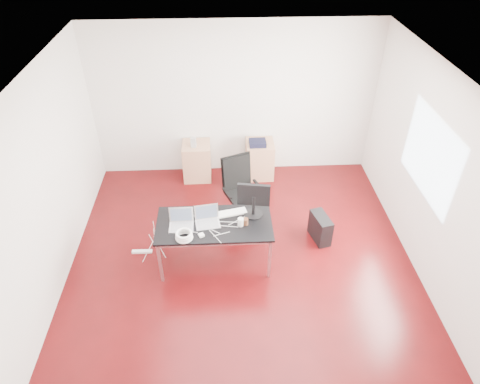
{
  "coord_description": "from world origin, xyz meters",
  "views": [
    {
      "loc": [
        -0.25,
        -4.49,
        4.59
      ],
      "look_at": [
        0.0,
        0.55,
        0.85
      ],
      "focal_mm": 32.0,
      "sensor_mm": 36.0,
      "label": 1
    }
  ],
  "objects_px": {
    "desk": "(214,226)",
    "pc_tower": "(320,228)",
    "filing_cabinet_right": "(260,159)",
    "office_chair": "(240,187)",
    "filing_cabinet_left": "(197,161)"
  },
  "relations": [
    {
      "from": "filing_cabinet_right",
      "to": "office_chair",
      "type": "bearing_deg",
      "value": -109.21
    },
    {
      "from": "office_chair",
      "to": "pc_tower",
      "type": "height_order",
      "value": "office_chair"
    },
    {
      "from": "desk",
      "to": "filing_cabinet_right",
      "type": "distance_m",
      "value": 2.4
    },
    {
      "from": "desk",
      "to": "pc_tower",
      "type": "height_order",
      "value": "desk"
    },
    {
      "from": "pc_tower",
      "to": "desk",
      "type": "bearing_deg",
      "value": 179.63
    },
    {
      "from": "filing_cabinet_right",
      "to": "pc_tower",
      "type": "bearing_deg",
      "value": -66.71
    },
    {
      "from": "filing_cabinet_left",
      "to": "office_chair",
      "type": "bearing_deg",
      "value": -58.56
    },
    {
      "from": "desk",
      "to": "filing_cabinet_right",
      "type": "height_order",
      "value": "desk"
    },
    {
      "from": "office_chair",
      "to": "filing_cabinet_left",
      "type": "relative_size",
      "value": 1.54
    },
    {
      "from": "office_chair",
      "to": "desk",
      "type": "bearing_deg",
      "value": -134.35
    },
    {
      "from": "filing_cabinet_left",
      "to": "filing_cabinet_right",
      "type": "bearing_deg",
      "value": 0.0
    },
    {
      "from": "office_chair",
      "to": "filing_cabinet_right",
      "type": "distance_m",
      "value": 1.31
    },
    {
      "from": "desk",
      "to": "pc_tower",
      "type": "relative_size",
      "value": 3.56
    },
    {
      "from": "office_chair",
      "to": "filing_cabinet_left",
      "type": "distance_m",
      "value": 1.44
    },
    {
      "from": "filing_cabinet_right",
      "to": "pc_tower",
      "type": "relative_size",
      "value": 1.56
    }
  ]
}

